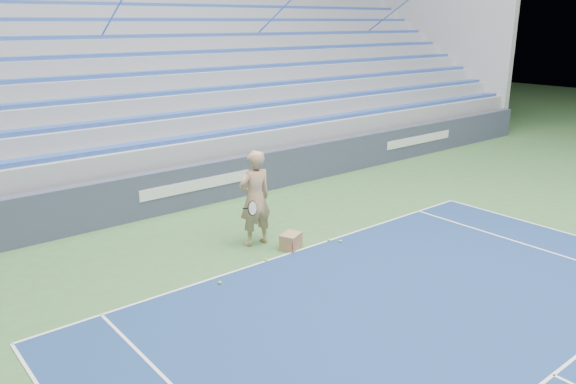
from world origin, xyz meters
name	(u,v)px	position (x,y,z in m)	size (l,w,h in m)	color
sponsor_barrier	(195,185)	(0.00, 15.88, 0.55)	(30.00, 0.32, 1.10)	#383F56
bleachers	(102,94)	(0.00, 21.60, 2.36)	(31.00, 9.15, 7.30)	#989AA0
tennis_player	(255,198)	(-0.34, 12.76, 1.03)	(1.00, 0.89, 2.07)	tan
ball_box	(291,241)	(0.08, 12.08, 0.17)	(0.54, 0.49, 0.34)	#9B774B
tennis_ball_0	(340,241)	(1.13, 11.66, 0.03)	(0.07, 0.07, 0.07)	#ABD52B
tennis_ball_1	(266,260)	(-0.73, 11.89, 0.03)	(0.07, 0.07, 0.07)	#ABD52B
tennis_ball_2	(328,240)	(0.97, 11.87, 0.03)	(0.07, 0.07, 0.07)	#ABD52B
tennis_ball_3	(220,283)	(-2.00, 11.60, 0.03)	(0.07, 0.07, 0.07)	#ABD52B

